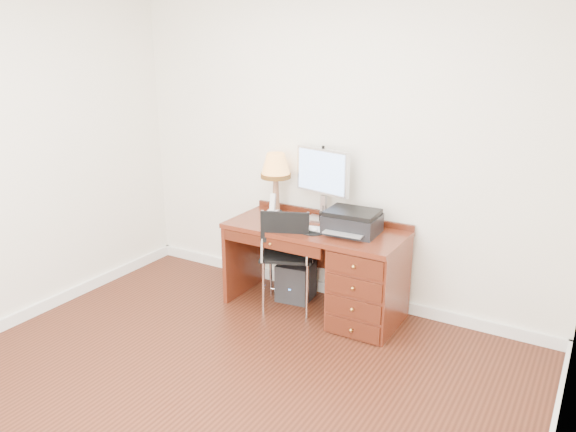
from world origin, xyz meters
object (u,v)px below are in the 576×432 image
Objects in this scene: printer at (352,222)px; equipment_box at (296,281)px; desk at (350,272)px; monitor at (322,175)px; chair at (284,248)px; phone at (273,208)px; leg_lamp at (276,169)px.

printer is 0.88m from equipment_box.
printer is (-0.00, 0.02, 0.43)m from desk.
monitor is 0.52m from printer.
chair is 0.46m from equipment_box.
monitor is 1.82× the size of equipment_box.
phone is 0.44m from chair.
monitor reaches higher than chair.
phone is at bearing -154.92° from monitor.
chair is at bearing -93.36° from equipment_box.
desk is 7.80× the size of phone.
printer is at bearing -13.65° from monitor.
monitor is at bearing 5.13° from leg_lamp.
desk is 0.91m from phone.
phone reaches higher than chair.
leg_lamp is at bearing 81.55° from phone.
monitor is at bearing 150.97° from printer.
leg_lamp reaches higher than equipment_box.
chair is at bearing -165.69° from desk.
leg_lamp is (-0.81, 0.15, 0.31)m from printer.
equipment_box is (0.25, -0.02, -0.64)m from phone.
desk is at bearing -11.94° from leg_lamp.
desk is at bearing -17.01° from equipment_box.
leg_lamp reaches higher than phone.
phone is at bearing 170.84° from printer.
leg_lamp is 2.84× the size of phone.
printer reaches higher than desk.
printer reaches higher than equipment_box.
monitor is 0.67× the size of chair.
monitor is at bearing 42.29° from chair.
desk is 0.43m from printer.
phone is (-0.43, -0.09, -0.33)m from monitor.
desk is 0.58m from chair.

